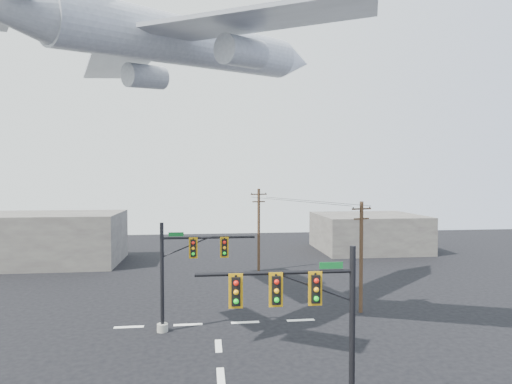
{
  "coord_description": "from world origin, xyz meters",
  "views": [
    {
      "loc": [
        -0.72,
        -17.73,
        10.28
      ],
      "look_at": [
        1.95,
        5.0,
        9.48
      ],
      "focal_mm": 30.0,
      "sensor_mm": 36.0,
      "label": 1
    }
  ],
  "objects": [
    {
      "name": "lane_markings",
      "position": [
        0.0,
        5.33,
        0.01
      ],
      "size": [
        14.0,
        21.2,
        0.01
      ],
      "color": "white",
      "rests_on": "ground"
    },
    {
      "name": "signal_mast_near",
      "position": [
        3.74,
        -0.57,
        4.17
      ],
      "size": [
        6.95,
        0.81,
        7.4
      ],
      "color": "gray",
      "rests_on": "ground"
    },
    {
      "name": "signal_mast_far",
      "position": [
        -2.31,
        10.83,
        3.88
      ],
      "size": [
        6.54,
        0.8,
        7.27
      ],
      "color": "gray",
      "rests_on": "ground"
    },
    {
      "name": "utility_pole_a",
      "position": [
        10.94,
        13.26,
        4.42
      ],
      "size": [
        1.66,
        0.56,
        8.44
      ],
      "rotation": [
        0.0,
        0.0,
        0.27
      ],
      "color": "#4A3320",
      "rests_on": "ground"
    },
    {
      "name": "utility_pole_b",
      "position": [
        5.0,
        28.36,
        4.72
      ],
      "size": [
        1.81,
        0.47,
        9.02
      ],
      "rotation": [
        0.0,
        0.0,
        0.2
      ],
      "color": "#4A3320",
      "rests_on": "ground"
    },
    {
      "name": "power_lines",
      "position": [
        7.97,
        20.81,
        8.1
      ],
      "size": [
        7.53,
        15.12,
        0.03
      ],
      "color": "black"
    },
    {
      "name": "airliner",
      "position": [
        -1.65,
        12.5,
        19.5
      ],
      "size": [
        24.52,
        23.64,
        7.59
      ],
      "rotation": [
        0.0,
        -0.1,
        0.75
      ],
      "color": "#B5BAC2"
    },
    {
      "name": "building_left",
      "position": [
        -20.0,
        35.0,
        3.0
      ],
      "size": [
        18.0,
        10.0,
        6.0
      ],
      "primitive_type": "cube",
      "color": "slate",
      "rests_on": "ground"
    },
    {
      "name": "building_right",
      "position": [
        22.0,
        40.0,
        2.5
      ],
      "size": [
        14.0,
        12.0,
        5.0
      ],
      "primitive_type": "cube",
      "color": "slate",
      "rests_on": "ground"
    }
  ]
}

